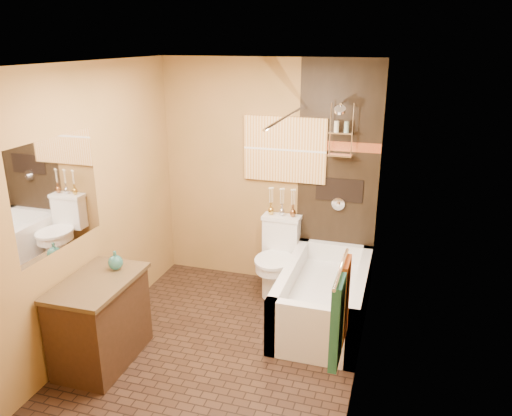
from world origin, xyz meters
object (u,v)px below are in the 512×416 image
at_px(bathtub, 324,300).
at_px(toilet, 277,257).
at_px(sunset_painting, 285,150).
at_px(vanity, 101,321).

bearing_deg(bathtub, toilet, 142.89).
xyz_separation_m(bathtub, toilet, (-0.60, 0.45, 0.20)).
bearing_deg(sunset_painting, bathtub, -50.39).
distance_m(bathtub, toilet, 0.78).
relative_size(sunset_painting, toilet, 1.09).
xyz_separation_m(sunset_painting, bathtub, (0.60, -0.73, -1.33)).
height_order(bathtub, toilet, toilet).
xyz_separation_m(toilet, vanity, (-1.12, -1.66, -0.03)).
bearing_deg(sunset_painting, vanity, -120.27).
bearing_deg(toilet, bathtub, -35.67).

